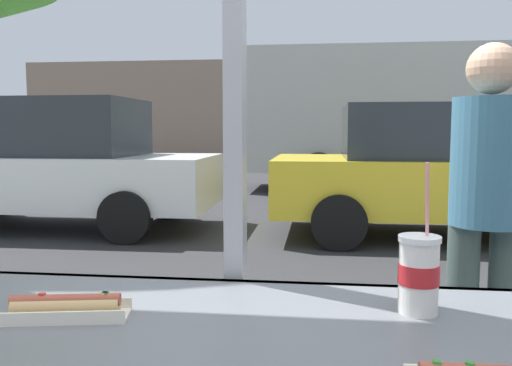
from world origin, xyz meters
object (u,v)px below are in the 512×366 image
pedestrian (487,204)px  hotdog_tray_near (66,307)px  parked_car_white (50,164)px  box_truck (397,115)px  soda_cup_left (419,273)px  parked_car_yellow (439,170)px

pedestrian → hotdog_tray_near: bearing=-131.7°
hotdog_tray_near → parked_car_white: bearing=118.5°
hotdog_tray_near → box_truck: box_truck is taller
soda_cup_left → pedestrian: pedestrian is taller
parked_car_yellow → hotdog_tray_near: bearing=-108.8°
parked_car_yellow → box_truck: 5.35m
hotdog_tray_near → box_truck: (2.22, 11.18, 0.69)m
parked_car_white → parked_car_yellow: 5.22m
hotdog_tray_near → parked_car_white: parked_car_white is taller
parked_car_yellow → pedestrian: size_ratio=2.60×
pedestrian → parked_car_white: bearing=134.6°
parked_car_white → pedestrian: parked_car_white is taller
soda_cup_left → hotdog_tray_near: (-0.73, -0.12, -0.06)m
parked_car_yellow → pedestrian: 4.58m
parked_car_white → box_truck: bearing=44.2°
soda_cup_left → parked_car_white: parked_car_white is taller
hotdog_tray_near → box_truck: 11.42m
hotdog_tray_near → pedestrian: pedestrian is taller
parked_car_white → parked_car_yellow: parked_car_white is taller
parked_car_yellow → soda_cup_left: bearing=-102.5°
soda_cup_left → parked_car_yellow: 5.93m
parked_car_yellow → parked_car_white: bearing=180.0°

